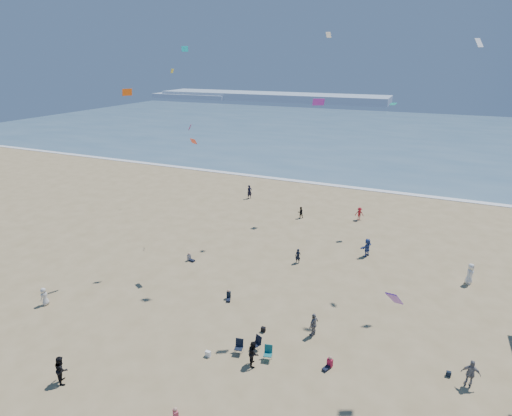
% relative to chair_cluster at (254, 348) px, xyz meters
% --- Properties ---
extents(ground, '(220.00, 220.00, 0.00)m').
position_rel_chair_cluster_xyz_m(ground, '(-2.90, -5.58, -0.50)').
color(ground, tan).
rests_on(ground, ground).
extents(ocean, '(220.00, 100.00, 0.06)m').
position_rel_chair_cluster_xyz_m(ocean, '(-2.90, 89.42, -0.47)').
color(ocean, '#476B84').
rests_on(ocean, ground).
extents(surf_line, '(220.00, 1.20, 0.08)m').
position_rel_chair_cluster_xyz_m(surf_line, '(-2.90, 39.42, -0.46)').
color(surf_line, white).
rests_on(surf_line, ground).
extents(headland_far, '(110.00, 20.00, 3.20)m').
position_rel_chair_cluster_xyz_m(headland_far, '(-62.90, 164.42, 1.10)').
color(headland_far, '#7A8EA8').
rests_on(headland_far, ground).
extents(headland_near, '(40.00, 14.00, 2.00)m').
position_rel_chair_cluster_xyz_m(headland_near, '(-102.90, 159.42, 0.50)').
color(headland_near, '#7A8EA8').
rests_on(headland_near, ground).
extents(standing_flyers, '(36.05, 36.45, 1.93)m').
position_rel_chair_cluster_xyz_m(standing_flyers, '(3.47, 9.38, 0.39)').
color(standing_flyers, '#39499F').
rests_on(standing_flyers, ground).
extents(seated_group, '(16.81, 18.21, 0.84)m').
position_rel_chair_cluster_xyz_m(seated_group, '(-2.80, 0.30, -0.08)').
color(seated_group, silver).
rests_on(seated_group, ground).
extents(chair_cluster, '(2.71, 1.55, 1.00)m').
position_rel_chair_cluster_xyz_m(chair_cluster, '(0.00, 0.00, 0.00)').
color(chair_cluster, black).
rests_on(chair_cluster, ground).
extents(white_tote, '(0.35, 0.20, 0.40)m').
position_rel_chair_cluster_xyz_m(white_tote, '(-2.71, -1.36, -0.30)').
color(white_tote, white).
rests_on(white_tote, ground).
extents(black_backpack, '(0.30, 0.22, 0.38)m').
position_rel_chair_cluster_xyz_m(black_backpack, '(-0.33, 2.41, -0.31)').
color(black_backpack, black).
rests_on(black_backpack, ground).
extents(navy_bag, '(0.28, 0.18, 0.34)m').
position_rel_chair_cluster_xyz_m(navy_bag, '(11.81, 2.96, -0.33)').
color(navy_bag, black).
rests_on(navy_bag, ground).
extents(kites_aloft, '(40.65, 37.46, 27.48)m').
position_rel_chair_cluster_xyz_m(kites_aloft, '(6.93, 7.58, 13.14)').
color(kites_aloft, '#269855').
rests_on(kites_aloft, ground).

